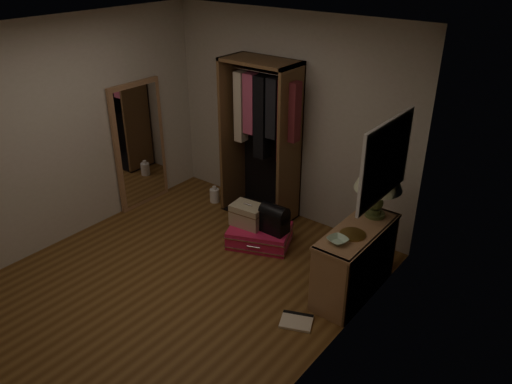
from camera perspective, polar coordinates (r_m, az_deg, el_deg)
ground at (r=5.53m, az=-8.66°, el=-10.09°), size 4.00×4.00×0.00m
room_walls at (r=4.76m, az=-8.89°, el=4.35°), size 3.52×4.02×2.60m
console_bookshelf at (r=5.25m, az=11.42°, el=-7.41°), size 0.42×1.12×0.75m
open_wardrobe at (r=6.25m, az=0.90°, el=7.47°), size 1.04×0.50×2.05m
floor_mirror at (r=6.84m, az=-13.14°, el=5.22°), size 0.06×0.80×1.70m
pink_suitcase at (r=6.03m, az=0.41°, el=-4.99°), size 0.88×0.77×0.22m
train_case at (r=5.97m, az=-0.94°, el=-2.61°), size 0.42×0.31×0.28m
black_bag at (r=5.82m, az=2.10°, el=-2.97°), size 0.32×0.21×0.35m
table_lamp at (r=5.11m, az=13.92°, el=1.67°), size 0.48×0.48×0.60m
brass_tray at (r=4.92m, az=10.99°, el=-4.77°), size 0.26×0.26×0.01m
ceramic_bowl at (r=4.78m, az=9.31°, el=-5.47°), size 0.23×0.23×0.05m
white_jug at (r=7.01m, az=-4.76°, el=-0.35°), size 0.17×0.17×0.23m
floor_book at (r=5.00m, az=4.68°, el=-14.40°), size 0.37×0.34×0.03m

